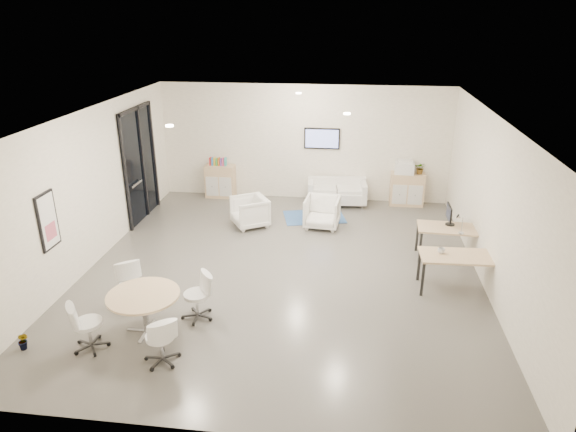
# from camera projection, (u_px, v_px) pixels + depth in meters

# --- Properties ---
(room_shell) EXTENTS (9.60, 10.60, 4.80)m
(room_shell) POSITION_uv_depth(u_px,v_px,m) (282.00, 197.00, 10.08)
(room_shell) COLOR #5E5A55
(room_shell) RESTS_ON ground
(glass_door) EXTENTS (0.09, 1.90, 2.85)m
(glass_door) POSITION_uv_depth(u_px,v_px,m) (140.00, 161.00, 12.89)
(glass_door) COLOR black
(glass_door) RESTS_ON room_shell
(artwork) EXTENTS (0.05, 0.54, 1.04)m
(artwork) POSITION_uv_depth(u_px,v_px,m) (48.00, 221.00, 9.09)
(artwork) COLOR black
(artwork) RESTS_ON room_shell
(wall_tv) EXTENTS (0.98, 0.06, 0.58)m
(wall_tv) POSITION_uv_depth(u_px,v_px,m) (322.00, 139.00, 14.08)
(wall_tv) COLOR black
(wall_tv) RESTS_ON room_shell
(ceiling_spots) EXTENTS (3.14, 4.14, 0.03)m
(ceiling_spots) POSITION_uv_depth(u_px,v_px,m) (277.00, 109.00, 10.28)
(ceiling_spots) COLOR #FFEAC6
(ceiling_spots) RESTS_ON room_shell
(sideboard_left) EXTENTS (0.83, 0.43, 0.94)m
(sideboard_left) POSITION_uv_depth(u_px,v_px,m) (220.00, 181.00, 14.70)
(sideboard_left) COLOR tan
(sideboard_left) RESTS_ON room_shell
(sideboard_right) EXTENTS (0.91, 0.44, 0.91)m
(sideboard_right) POSITION_uv_depth(u_px,v_px,m) (407.00, 189.00, 14.09)
(sideboard_right) COLOR tan
(sideboard_right) RESTS_ON room_shell
(books) EXTENTS (0.48, 0.14, 0.22)m
(books) POSITION_uv_depth(u_px,v_px,m) (218.00, 162.00, 14.49)
(books) COLOR red
(books) RESTS_ON sideboard_left
(printer) EXTENTS (0.56, 0.48, 0.37)m
(printer) POSITION_uv_depth(u_px,v_px,m) (405.00, 167.00, 13.87)
(printer) COLOR white
(printer) RESTS_ON sideboard_right
(loveseat) EXTENTS (1.66, 0.92, 0.60)m
(loveseat) POSITION_uv_depth(u_px,v_px,m) (337.00, 193.00, 14.22)
(loveseat) COLOR silver
(loveseat) RESTS_ON room_shell
(blue_rug) EXTENTS (1.74, 1.37, 0.01)m
(blue_rug) POSITION_uv_depth(u_px,v_px,m) (314.00, 217.00, 13.39)
(blue_rug) COLOR #315197
(blue_rug) RESTS_ON room_shell
(armchair_left) EXTENTS (1.05, 1.07, 0.82)m
(armchair_left) POSITION_uv_depth(u_px,v_px,m) (250.00, 210.00, 12.71)
(armchair_left) COLOR silver
(armchair_left) RESTS_ON room_shell
(armchair_right) EXTENTS (0.89, 0.84, 0.85)m
(armchair_right) POSITION_uv_depth(u_px,v_px,m) (322.00, 211.00, 12.65)
(armchair_right) COLOR silver
(armchair_right) RESTS_ON room_shell
(desk_rear) EXTENTS (1.42, 0.76, 0.72)m
(desk_rear) POSITION_uv_depth(u_px,v_px,m) (451.00, 231.00, 10.95)
(desk_rear) COLOR tan
(desk_rear) RESTS_ON room_shell
(desk_front) EXTENTS (1.44, 0.76, 0.74)m
(desk_front) POSITION_uv_depth(u_px,v_px,m) (458.00, 259.00, 9.67)
(desk_front) COLOR tan
(desk_front) RESTS_ON room_shell
(monitor) EXTENTS (0.20, 0.50, 0.44)m
(monitor) POSITION_uv_depth(u_px,v_px,m) (449.00, 214.00, 10.97)
(monitor) COLOR black
(monitor) RESTS_ON desk_rear
(round_table) EXTENTS (1.19, 1.19, 0.72)m
(round_table) POSITION_uv_depth(u_px,v_px,m) (144.00, 299.00, 8.37)
(round_table) COLOR tan
(round_table) RESTS_ON room_shell
(meeting_chairs) EXTENTS (2.25, 2.25, 0.82)m
(meeting_chairs) POSITION_uv_depth(u_px,v_px,m) (145.00, 311.00, 8.46)
(meeting_chairs) COLOR white
(meeting_chairs) RESTS_ON room_shell
(plant_cabinet) EXTENTS (0.38, 0.40, 0.26)m
(plant_cabinet) POSITION_uv_depth(u_px,v_px,m) (420.00, 169.00, 13.82)
(plant_cabinet) COLOR #3F7F3F
(plant_cabinet) RESTS_ON sideboard_right
(plant_floor) EXTENTS (0.19, 0.33, 0.14)m
(plant_floor) POSITION_uv_depth(u_px,v_px,m) (24.00, 346.00, 8.14)
(plant_floor) COLOR #3F7F3F
(plant_floor) RESTS_ON room_shell
(cup) EXTENTS (0.16, 0.15, 0.13)m
(cup) POSITION_uv_depth(u_px,v_px,m) (441.00, 250.00, 9.70)
(cup) COLOR white
(cup) RESTS_ON desk_front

